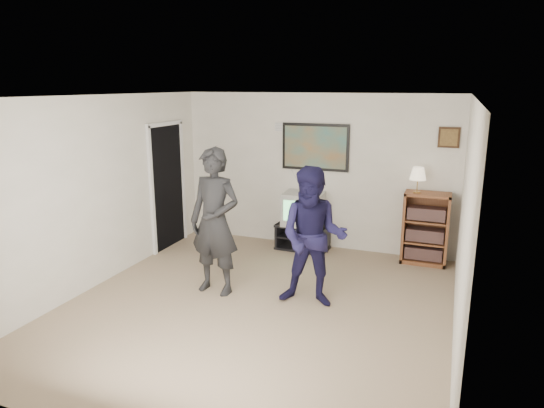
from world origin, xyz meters
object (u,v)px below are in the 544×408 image
Objects in this scene: crt_television at (303,209)px; person_short at (313,237)px; media_stand at (303,237)px; person_tall at (215,222)px; bookshelf at (425,228)px.

crt_television is 2.05m from person_short.
person_short reaches higher than media_stand.
person_tall is at bearing 177.70° from person_short.
bookshelf reaches higher than media_stand.
person_tall is at bearing -107.64° from crt_television.
person_short is (-1.18, -1.96, 0.31)m from bookshelf.
crt_television is 0.57× the size of bookshelf.
media_stand is at bearing -178.49° from bookshelf.
bookshelf is at bearing 4.95° from media_stand.
person_short reaches higher than crt_television.
media_stand is 0.46× the size of person_tall.
crt_television is 2.09m from person_tall.
crt_television is at bearing 79.06° from person_tall.
person_tall is 1.10× the size of person_short.
person_short is at bearing -120.95° from bookshelf.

